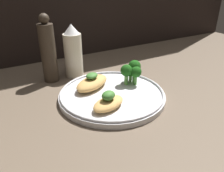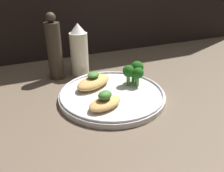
% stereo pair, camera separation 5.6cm
% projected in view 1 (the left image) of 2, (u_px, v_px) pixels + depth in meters
% --- Properties ---
extents(ground_plane, '(1.80, 1.80, 0.01)m').
position_uv_depth(ground_plane, '(112.00, 99.00, 0.57)').
color(ground_plane, brown).
extents(plate, '(0.27, 0.27, 0.02)m').
position_uv_depth(plate, '(112.00, 94.00, 0.57)').
color(plate, silver).
rests_on(plate, ground_plane).
extents(grilled_meat_front, '(0.10, 0.07, 0.04)m').
position_uv_depth(grilled_meat_front, '(108.00, 102.00, 0.50)').
color(grilled_meat_front, tan).
rests_on(grilled_meat_front, plate).
extents(grilled_meat_middle, '(0.13, 0.10, 0.04)m').
position_uv_depth(grilled_meat_middle, '(92.00, 82.00, 0.59)').
color(grilled_meat_middle, tan).
rests_on(grilled_meat_middle, plate).
extents(broccoli_bunch, '(0.06, 0.06, 0.07)m').
position_uv_depth(broccoli_bunch, '(132.00, 70.00, 0.60)').
color(broccoli_bunch, '#569942').
rests_on(broccoli_bunch, plate).
extents(sauce_bottle, '(0.06, 0.06, 0.16)m').
position_uv_depth(sauce_bottle, '(73.00, 52.00, 0.67)').
color(sauce_bottle, beige).
rests_on(sauce_bottle, ground_plane).
extents(pepper_grinder, '(0.04, 0.04, 0.20)m').
position_uv_depth(pepper_grinder, '(48.00, 52.00, 0.63)').
color(pepper_grinder, '#382D23').
rests_on(pepper_grinder, ground_plane).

